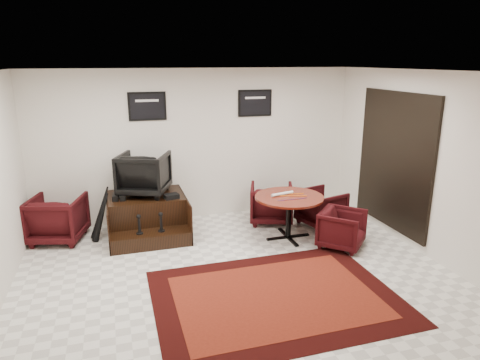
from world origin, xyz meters
The scene contains 16 objects.
ground centered at (0.00, 0.00, 0.00)m, with size 6.00×6.00×0.00m, color white.
room_shell centered at (0.41, 0.12, 1.79)m, with size 6.02×5.02×2.81m.
area_rug centered at (0.32, -0.72, 0.01)m, with size 3.07×2.31×0.01m.
shine_podium centered at (-1.06, 1.91, 0.31)m, with size 1.31×1.35×0.68m.
shine_chair centered at (-1.06, 2.05, 1.08)m, with size 0.79×0.74×0.81m, color black.
shoes_pair centered at (-1.50, 1.88, 0.72)m, with size 0.23×0.27×0.10m.
polish_kit centered at (-0.65, 1.67, 0.72)m, with size 0.23×0.16×0.08m, color black.
umbrella_black centered at (-1.81, 1.78, 0.43)m, with size 0.32×0.12×0.86m, color black, non-canonical shape.
umbrella_hooked centered at (-1.81, 1.91, 0.47)m, with size 0.35×0.13×0.94m, color black, non-canonical shape.
armchair_side centered at (-2.51, 2.04, 0.42)m, with size 0.82×0.77×0.85m, color black.
meeting_table centered at (1.22, 1.00, 0.66)m, with size 1.15×1.15×0.75m.
table_chair_back centered at (1.21, 1.81, 0.39)m, with size 0.77×0.72×0.79m, color black.
table_chair_window centered at (2.04, 1.40, 0.36)m, with size 0.71×0.66×0.73m, color black.
table_chair_corner centered at (1.90, 0.42, 0.34)m, with size 0.66×0.62×0.68m, color black.
paper_roll centered at (1.13, 1.08, 0.77)m, with size 0.05×0.05×0.42m, color silver.
table_clutter centered at (1.26, 0.98, 0.75)m, with size 0.57×0.32×0.01m.
Camera 1 is at (-1.53, -5.25, 2.94)m, focal length 32.00 mm.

